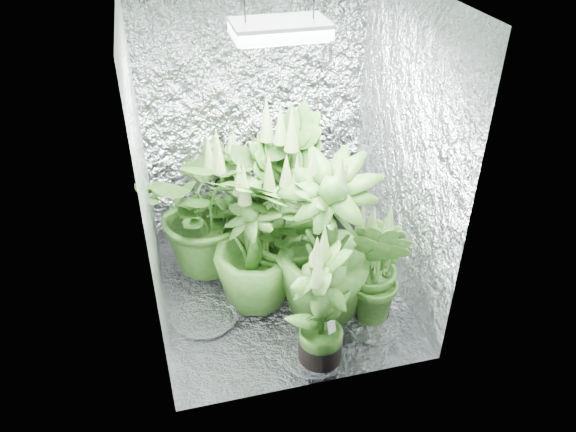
# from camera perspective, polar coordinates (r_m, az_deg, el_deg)

# --- Properties ---
(ground) EXTENTS (1.60, 1.60, 0.00)m
(ground) POSITION_cam_1_polar(r_m,az_deg,el_deg) (3.96, -0.62, -7.95)
(ground) COLOR silver
(ground) RESTS_ON ground
(walls) EXTENTS (1.62, 1.62, 2.00)m
(walls) POSITION_cam_1_polar(r_m,az_deg,el_deg) (3.38, -0.72, 4.79)
(walls) COLOR silver
(walls) RESTS_ON ground
(grow_lamp) EXTENTS (0.50, 0.30, 0.22)m
(grow_lamp) POSITION_cam_1_polar(r_m,az_deg,el_deg) (3.06, -0.83, 18.43)
(grow_lamp) COLOR gray
(grow_lamp) RESTS_ON ceiling
(plant_a) EXTENTS (1.11, 1.11, 1.09)m
(plant_a) POSITION_cam_1_polar(r_m,az_deg,el_deg) (3.94, -7.97, 0.88)
(plant_a) COLOR black
(plant_a) RESTS_ON ground
(plant_b) EXTENTS (0.60, 0.60, 0.99)m
(plant_b) POSITION_cam_1_polar(r_m,az_deg,el_deg) (4.13, -5.60, 1.61)
(plant_b) COLOR black
(plant_b) RESTS_ON ground
(plant_c) EXTENTS (0.81, 0.81, 1.27)m
(plant_c) POSITION_cam_1_polar(r_m,az_deg,el_deg) (3.90, -0.45, 2.19)
(plant_c) COLOR black
(plant_c) RESTS_ON ground
(plant_d) EXTENTS (0.77, 0.77, 1.08)m
(plant_d) POSITION_cam_1_polar(r_m,az_deg,el_deg) (3.60, -3.39, -2.64)
(plant_d) COLOR black
(plant_d) RESTS_ON ground
(plant_e) EXTENTS (0.97, 0.97, 1.04)m
(plant_e) POSITION_cam_1_polar(r_m,az_deg,el_deg) (3.73, -0.29, -1.32)
(plant_e) COLOR black
(plant_e) RESTS_ON ground
(plant_f) EXTENTS (0.60, 0.60, 0.94)m
(plant_f) POSITION_cam_1_polar(r_m,az_deg,el_deg) (3.24, 3.43, -9.42)
(plant_f) COLOR black
(plant_f) RESTS_ON ground
(plant_g) EXTENTS (0.60, 0.60, 0.88)m
(plant_g) POSITION_cam_1_polar(r_m,az_deg,el_deg) (3.58, 8.89, -5.32)
(plant_g) COLOR black
(plant_g) RESTS_ON ground
(plant_h) EXTENTS (0.88, 0.88, 1.21)m
(plant_h) POSITION_cam_1_polar(r_m,az_deg,el_deg) (3.49, 3.85, -2.70)
(plant_h) COLOR black
(plant_h) RESTS_ON ground
(circulation_fan) EXTENTS (0.22, 0.33, 0.40)m
(circulation_fan) POSITION_cam_1_polar(r_m,az_deg,el_deg) (4.22, 6.06, -2.23)
(circulation_fan) COLOR black
(circulation_fan) RESTS_ON ground
(plant_label) EXTENTS (0.06, 0.04, 0.08)m
(plant_label) POSITION_cam_1_polar(r_m,az_deg,el_deg) (3.32, 4.45, -11.15)
(plant_label) COLOR white
(plant_label) RESTS_ON plant_f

